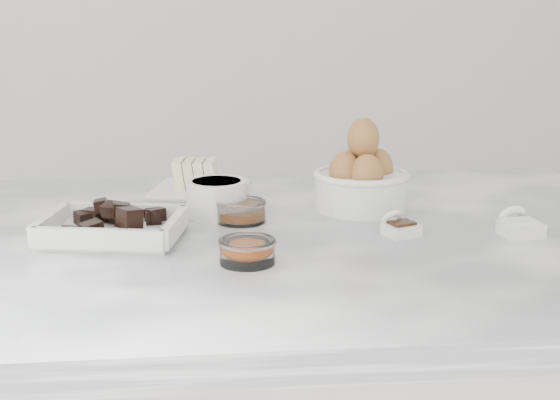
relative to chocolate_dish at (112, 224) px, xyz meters
The scene contains 9 objects.
marble_slab 0.22m from the chocolate_dish, ahead, with size 1.20×0.80×0.04m, color white.
chocolate_dish is the anchor object (origin of this frame).
butter_plate 0.27m from the chocolate_dish, 63.64° to the left, with size 0.19×0.19×0.06m.
sugar_ramekin 0.19m from the chocolate_dish, 36.25° to the left, with size 0.09×0.09×0.06m.
egg_bowl 0.40m from the chocolate_dish, 18.40° to the left, with size 0.15×0.15×0.15m.
honey_bowl 0.20m from the chocolate_dish, 20.55° to the left, with size 0.08×0.08×0.03m.
zest_bowl 0.22m from the chocolate_dish, 34.90° to the right, with size 0.08×0.08×0.03m.
vanilla_spoon 0.41m from the chocolate_dish, ahead, with size 0.06×0.07×0.04m.
salt_spoon 0.58m from the chocolate_dish, ahead, with size 0.06×0.07×0.04m.
Camera 1 is at (-0.10, -1.08, 1.26)m, focal length 50.00 mm.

